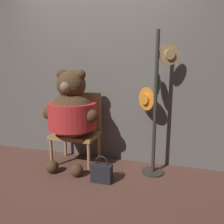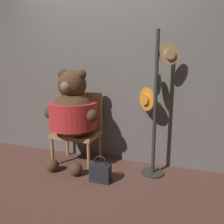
{
  "view_description": "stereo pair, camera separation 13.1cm",
  "coord_description": "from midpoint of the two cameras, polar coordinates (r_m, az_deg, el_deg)",
  "views": [
    {
      "loc": [
        1.02,
        -2.32,
        1.31
      ],
      "look_at": [
        0.26,
        0.28,
        0.77
      ],
      "focal_mm": 35.0,
      "sensor_mm": 36.0,
      "label": 1
    },
    {
      "loc": [
        1.14,
        -2.28,
        1.31
      ],
      "look_at": [
        0.26,
        0.28,
        0.77
      ],
      "focal_mm": 35.0,
      "sensor_mm": 36.0,
      "label": 2
    }
  ],
  "objects": [
    {
      "name": "ground_plane",
      "position": [
        2.86,
        -8.26,
        -16.16
      ],
      "size": [
        14.0,
        14.0,
        0.0
      ],
      "primitive_type": "plane",
      "color": "brown"
    },
    {
      "name": "hat_display_rack",
      "position": [
        2.72,
        9.82,
        2.15
      ],
      "size": [
        0.48,
        0.41,
        1.75
      ],
      "color": "#332D28",
      "rests_on": "ground_plane"
    },
    {
      "name": "teddy_bear",
      "position": [
        2.92,
        -11.65,
        -0.12
      ],
      "size": [
        0.76,
        0.68,
        1.3
      ],
      "color": "#4C331E",
      "rests_on": "ground_plane"
    },
    {
      "name": "chair",
      "position": [
        3.11,
        -10.07,
        -3.64
      ],
      "size": [
        0.6,
        0.45,
        0.98
      ],
      "color": "#B2844C",
      "rests_on": "ground_plane"
    },
    {
      "name": "wall_back",
      "position": [
        3.15,
        -3.91,
        12.54
      ],
      "size": [
        8.0,
        0.1,
        2.76
      ],
      "color": "#66605B",
      "rests_on": "ground_plane"
    },
    {
      "name": "handbag_on_ground",
      "position": [
        2.66,
        -4.18,
        -15.49
      ],
      "size": [
        0.24,
        0.12,
        0.32
      ],
      "color": "#232328",
      "rests_on": "ground_plane"
    }
  ]
}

